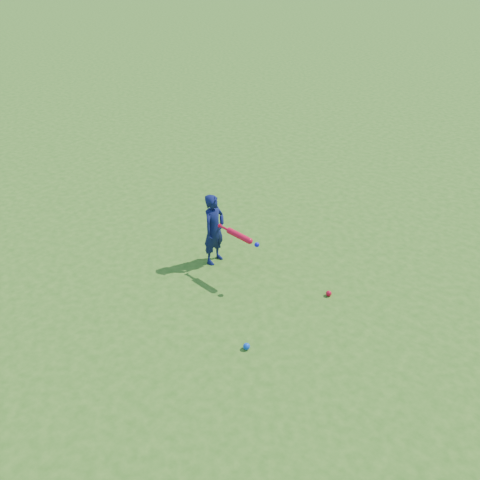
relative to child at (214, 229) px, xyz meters
The scene contains 5 objects.
ground 0.93m from the child, 154.82° to the right, with size 80.00×80.00×0.00m, color #306317.
child is the anchor object (origin of this frame).
ground_ball_red 1.77m from the child, 10.98° to the left, with size 0.07×0.07×0.07m, color red.
ground_ball_blue 1.91m from the child, 37.03° to the right, with size 0.08×0.08×0.08m, color blue.
bat_swing 0.58m from the child, ahead, with size 0.72×0.12×0.08m.
Camera 1 is at (4.99, -4.30, 4.19)m, focal length 40.00 mm.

